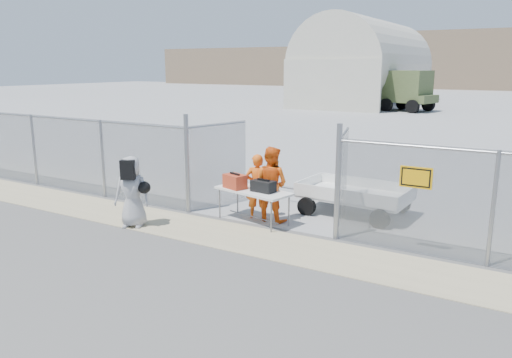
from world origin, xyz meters
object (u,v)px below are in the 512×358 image
Objects in this scene: security_worker_left at (257,186)px; utility_trailer at (354,198)px; visitor at (132,192)px; security_worker_right at (271,184)px; folding_table at (253,206)px.

security_worker_left is 2.49m from utility_trailer.
visitor is 5.43m from utility_trailer.
visitor is (-2.16, -2.01, 0.03)m from security_worker_left.
security_worker_right reaches higher than visitor.
security_worker_right is at bearing -132.31° from utility_trailer.
utility_trailer reaches higher than folding_table.
visitor is at bearing -130.91° from folding_table.
security_worker_right is 3.24m from visitor.
visitor reaches higher than security_worker_left.
folding_table is at bearing -131.84° from utility_trailer.
folding_table is 1.04× the size of security_worker_right.
security_worker_right reaches higher than folding_table.
security_worker_left is at bearing 3.21° from security_worker_right.
visitor is at bearing 41.64° from security_worker_right.
visitor is (-2.24, -1.69, 0.43)m from folding_table.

